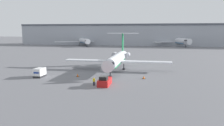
% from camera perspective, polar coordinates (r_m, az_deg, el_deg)
% --- Properties ---
extents(ground_plane, '(600.00, 600.00, 0.00)m').
position_cam_1_polar(ground_plane, '(43.73, -2.31, -5.76)').
color(ground_plane, slate).
extents(terminal_building, '(180.00, 16.80, 15.35)m').
position_cam_1_polar(terminal_building, '(161.58, 7.41, 7.38)').
color(terminal_building, '#9EA3AD').
rests_on(terminal_building, ground).
extents(airplane_main, '(29.15, 24.98, 9.95)m').
position_cam_1_polar(airplane_main, '(59.43, 1.34, 1.11)').
color(airplane_main, silver).
rests_on(airplane_main, ground).
extents(pushback_tug, '(2.09, 4.60, 1.98)m').
position_cam_1_polar(pushback_tug, '(43.44, -1.92, -4.83)').
color(pushback_tug, '#B21919').
rests_on(pushback_tug, ground).
extents(luggage_cart, '(1.84, 3.03, 2.07)m').
position_cam_1_polar(luggage_cart, '(53.62, -18.39, -2.39)').
color(luggage_cart, '#232326').
rests_on(luggage_cart, ground).
extents(worker_near_tug, '(0.40, 0.24, 1.62)m').
position_cam_1_polar(worker_near_tug, '(43.26, -4.74, -4.79)').
color(worker_near_tug, '#232838').
rests_on(worker_near_tug, ground).
extents(traffic_cone_left, '(0.65, 0.65, 0.70)m').
position_cam_1_polar(traffic_cone_left, '(51.95, -8.97, -3.19)').
color(traffic_cone_left, black).
rests_on(traffic_cone_left, ground).
extents(traffic_cone_right, '(0.72, 0.72, 0.69)m').
position_cam_1_polar(traffic_cone_right, '(49.63, 8.31, -3.73)').
color(traffic_cone_right, black).
rests_on(traffic_cone_right, ground).
extents(airplane_parked_far_left, '(31.07, 29.74, 10.89)m').
position_cam_1_polar(airplane_parked_far_left, '(156.09, 16.52, 5.63)').
color(airplane_parked_far_left, silver).
rests_on(airplane_parked_far_left, ground).
extents(airplane_parked_far_right, '(35.36, 34.85, 10.38)m').
position_cam_1_polar(airplane_parked_far_right, '(158.57, -7.71, 5.86)').
color(airplane_parked_far_right, silver).
rests_on(airplane_parked_far_right, ground).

